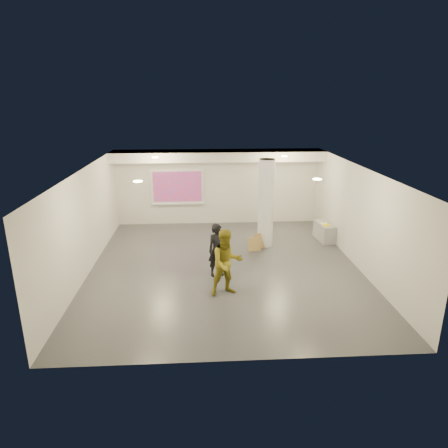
{
  "coord_description": "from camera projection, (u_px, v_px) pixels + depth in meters",
  "views": [
    {
      "loc": [
        -0.7,
        -11.09,
        4.92
      ],
      "look_at": [
        0.0,
        0.4,
        1.25
      ],
      "focal_mm": 32.0,
      "sensor_mm": 36.0,
      "label": 1
    }
  ],
  "objects": [
    {
      "name": "credenza",
      "position": [
        324.0,
        232.0,
        14.3
      ],
      "size": [
        0.54,
        1.11,
        0.62
      ],
      "primitive_type": "cube",
      "rotation": [
        0.0,
        0.0,
        0.09
      ],
      "color": "gray",
      "rests_on": "floor"
    },
    {
      "name": "wall_left",
      "position": [
        85.0,
        222.0,
        11.39
      ],
      "size": [
        0.01,
        9.0,
        3.0
      ],
      "primitive_type": "cube",
      "color": "silver",
      "rests_on": "floor"
    },
    {
      "name": "postit_pad",
      "position": [
        326.0,
        225.0,
        13.99
      ],
      "size": [
        0.23,
        0.3,
        0.03
      ],
      "primitive_type": "cube",
      "rotation": [
        0.0,
        0.0,
        0.1
      ],
      "color": "yellow",
      "rests_on": "credenza"
    },
    {
      "name": "column",
      "position": [
        266.0,
        204.0,
        13.42
      ],
      "size": [
        0.52,
        0.52,
        3.0
      ],
      "primitive_type": "cylinder",
      "color": "silver",
      "rests_on": "floor"
    },
    {
      "name": "woman",
      "position": [
        217.0,
        250.0,
        11.31
      ],
      "size": [
        0.66,
        0.54,
        1.55
      ],
      "primitive_type": "imported",
      "rotation": [
        0.0,
        0.0,
        0.35
      ],
      "color": "black",
      "rests_on": "floor"
    },
    {
      "name": "soffit_band",
      "position": [
        218.0,
        156.0,
        14.98
      ],
      "size": [
        8.0,
        1.1,
        0.36
      ],
      "primitive_type": "cube",
      "color": "silver",
      "rests_on": "ceiling"
    },
    {
      "name": "downlight_sw",
      "position": [
        138.0,
        181.0,
        9.62
      ],
      "size": [
        0.22,
        0.22,
        0.02
      ],
      "primitive_type": "cylinder",
      "color": "#FDF698",
      "rests_on": "ceiling"
    },
    {
      "name": "cardboard_back",
      "position": [
        261.0,
        241.0,
        13.56
      ],
      "size": [
        0.51,
        0.36,
        0.52
      ],
      "primitive_type": "cube",
      "rotation": [
        -0.24,
        0.0,
        0.45
      ],
      "color": "olive",
      "rests_on": "floor"
    },
    {
      "name": "downlight_se",
      "position": [
        317.0,
        179.0,
        9.88
      ],
      "size": [
        0.22,
        0.22,
        0.02
      ],
      "primitive_type": "cylinder",
      "color": "#FDF698",
      "rests_on": "ceiling"
    },
    {
      "name": "man",
      "position": [
        227.0,
        263.0,
        10.2
      ],
      "size": [
        1.0,
        0.86,
        1.76
      ],
      "primitive_type": "imported",
      "rotation": [
        0.0,
        0.0,
        0.26
      ],
      "color": "olive",
      "rests_on": "floor"
    },
    {
      "name": "floor",
      "position": [
        225.0,
        267.0,
        12.08
      ],
      "size": [
        8.0,
        9.0,
        0.01
      ],
      "primitive_type": "cube",
      "color": "#3A3C41",
      "rests_on": "ground"
    },
    {
      "name": "downlight_nw",
      "position": [
        155.0,
        157.0,
        13.43
      ],
      "size": [
        0.22,
        0.22,
        0.02
      ],
      "primitive_type": "cylinder",
      "color": "#FDF698",
      "rests_on": "ceiling"
    },
    {
      "name": "wall_front",
      "position": [
        240.0,
        292.0,
        7.35
      ],
      "size": [
        8.0,
        0.01,
        3.0
      ],
      "primitive_type": "cube",
      "color": "silver",
      "rests_on": "floor"
    },
    {
      "name": "projection_screen",
      "position": [
        177.0,
        187.0,
        15.76
      ],
      "size": [
        2.1,
        0.13,
        1.42
      ],
      "color": "white",
      "rests_on": "wall_back"
    },
    {
      "name": "wall_back",
      "position": [
        218.0,
        187.0,
        15.9
      ],
      "size": [
        8.0,
        0.01,
        3.0
      ],
      "primitive_type": "cube",
      "color": "silver",
      "rests_on": "floor"
    },
    {
      "name": "ceiling",
      "position": [
        225.0,
        169.0,
        11.17
      ],
      "size": [
        8.0,
        9.0,
        0.01
      ],
      "primitive_type": "cube",
      "color": "silver",
      "rests_on": "floor"
    },
    {
      "name": "wall_right",
      "position": [
        359.0,
        218.0,
        11.86
      ],
      "size": [
        0.01,
        9.0,
        3.0
      ],
      "primitive_type": "cube",
      "color": "silver",
      "rests_on": "floor"
    },
    {
      "name": "papers_stack",
      "position": [
        325.0,
        224.0,
        14.09
      ],
      "size": [
        0.27,
        0.33,
        0.02
      ],
      "primitive_type": "cube",
      "rotation": [
        0.0,
        0.0,
        0.07
      ],
      "color": "white",
      "rests_on": "credenza"
    },
    {
      "name": "downlight_ne",
      "position": [
        284.0,
        156.0,
        13.68
      ],
      "size": [
        0.22,
        0.22,
        0.02
      ],
      "primitive_type": "cylinder",
      "color": "#FDF698",
      "rests_on": "ceiling"
    },
    {
      "name": "cardboard_front",
      "position": [
        254.0,
        244.0,
        13.3
      ],
      "size": [
        0.44,
        0.19,
        0.47
      ],
      "primitive_type": "cube",
      "rotation": [
        -0.18,
        0.0,
        0.16
      ],
      "color": "olive",
      "rests_on": "floor"
    }
  ]
}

